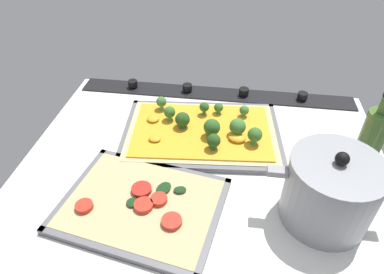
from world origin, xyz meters
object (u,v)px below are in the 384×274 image
(broccoli_pizza, at_px, (204,130))
(oil_bottle, at_px, (369,146))
(baking_tray_front, at_px, (201,134))
(baking_tray_back, at_px, (142,206))
(veggie_pizza_back, at_px, (142,204))
(cooking_pot, at_px, (330,191))

(broccoli_pizza, xyz_separation_m, oil_bottle, (-0.34, 0.10, 0.07))
(baking_tray_front, xyz_separation_m, baking_tray_back, (0.09, 0.24, 0.00))
(baking_tray_back, distance_m, oil_bottle, 0.47)
(oil_bottle, bearing_deg, baking_tray_back, 18.08)
(broccoli_pizza, height_order, veggie_pizza_back, broccoli_pizza)
(oil_bottle, bearing_deg, baking_tray_front, -15.64)
(cooking_pot, bearing_deg, baking_tray_back, 4.61)
(cooking_pot, distance_m, oil_bottle, 0.15)
(oil_bottle, bearing_deg, broccoli_pizza, -15.85)
(broccoli_pizza, height_order, baking_tray_back, broccoli_pizza)
(broccoli_pizza, bearing_deg, cooking_pot, 139.85)
(broccoli_pizza, distance_m, baking_tray_back, 0.26)
(baking_tray_front, bearing_deg, veggie_pizza_back, 69.57)
(baking_tray_front, bearing_deg, cooking_pot, 140.42)
(baking_tray_front, distance_m, oil_bottle, 0.37)
(baking_tray_front, relative_size, veggie_pizza_back, 1.29)
(veggie_pizza_back, xyz_separation_m, oil_bottle, (-0.44, -0.14, 0.08))
(broccoli_pizza, relative_size, oil_bottle, 1.75)
(baking_tray_front, relative_size, cooking_pot, 1.75)
(baking_tray_front, xyz_separation_m, broccoli_pizza, (-0.01, 0.00, 0.02))
(baking_tray_front, distance_m, cooking_pot, 0.34)
(cooking_pot, relative_size, oil_bottle, 1.07)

